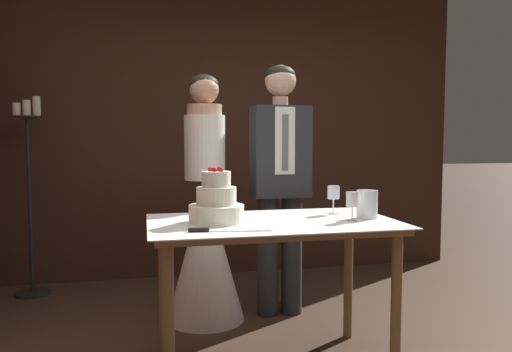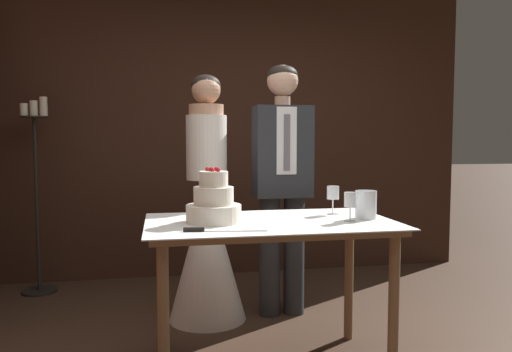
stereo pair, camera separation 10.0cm
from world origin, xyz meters
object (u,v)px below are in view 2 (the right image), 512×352
wine_glass_middle (350,201)px  groom (282,175)px  candle_stand (37,195)px  bride (207,231)px  tiered_cake (214,203)px  hurricane_candle (366,205)px  wine_glass_near (333,194)px  cake_knife (209,230)px  cake_table (270,240)px

wine_glass_middle → groom: size_ratio=0.09×
candle_stand → bride: bearing=-33.8°
wine_glass_middle → candle_stand: bearing=137.7°
tiered_cake → hurricane_candle: (0.85, -0.03, -0.03)m
wine_glass_near → hurricane_candle: (0.13, -0.18, -0.04)m
cake_knife → bride: bride is taller
cake_table → candle_stand: bearing=132.9°
hurricane_candle → wine_glass_middle: bearing=-146.6°
wine_glass_near → wine_glass_middle: size_ratio=1.05×
cake_knife → cake_table: bearing=42.8°
hurricane_candle → bride: bride is taller
cake_knife → wine_glass_near: bearing=35.6°
cake_table → wine_glass_middle: wine_glass_middle is taller
cake_table → candle_stand: 2.32m
wine_glass_near → groom: (-0.14, 0.67, 0.07)m
tiered_cake → candle_stand: size_ratio=0.18×
tiered_cake → wine_glass_near: (0.72, 0.15, 0.02)m
bride → groom: size_ratio=0.96×
wine_glass_middle → tiered_cake: bearing=170.8°
wine_glass_middle → candle_stand: 2.69m
wine_glass_near → wine_glass_middle: 0.27m
cake_knife → wine_glass_middle: (0.77, 0.14, 0.10)m
candle_stand → tiered_cake: bearing=-53.1°
cake_knife → tiered_cake: bearing=86.6°
groom → wine_glass_middle: bearing=-81.1°
cake_table → groom: bearing=71.9°
cake_table → wine_glass_near: bearing=20.8°
tiered_cake → wine_glass_near: tiered_cake is taller
tiered_cake → cake_table: bearing=-1.1°
cake_knife → bride: 1.10m
bride → candle_stand: size_ratio=1.06×
hurricane_candle → candle_stand: bearing=140.8°
wine_glass_near → wine_glass_middle: wine_glass_near is taller
cake_table → hurricane_candle: bearing=-3.1°
wine_glass_near → hurricane_candle: 0.23m
tiered_cake → wine_glass_near: bearing=11.8°
wine_glass_middle → hurricane_candle: 0.15m
cake_table → cake_knife: cake_knife is taller
cake_table → wine_glass_near: 0.49m
cake_table → bride: 0.87m
wine_glass_near → bride: (-0.68, 0.67, -0.32)m
cake_table → bride: bearing=108.1°
cake_table → cake_knife: (-0.36, -0.25, 0.11)m
bride → hurricane_candle: bearing=-46.6°
groom → candle_stand: size_ratio=1.11×
wine_glass_near → groom: 0.69m
wine_glass_middle → bride: bearing=126.2°
tiered_cake → wine_glass_middle: bearing=-9.2°
cake_knife → candle_stand: (-1.22, 1.95, -0.02)m
hurricane_candle → bride: 1.21m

